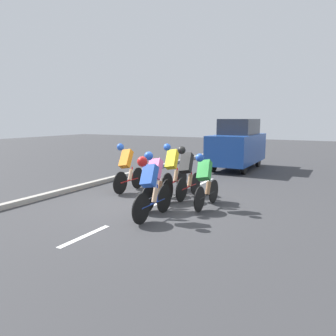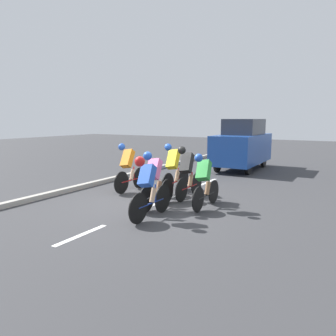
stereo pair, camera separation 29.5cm
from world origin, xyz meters
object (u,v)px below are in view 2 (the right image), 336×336
(cyclist_black, at_px, (187,171))
(cyclist_pink, at_px, (155,178))
(cyclist_orange, at_px, (128,166))
(support_car, at_px, (242,145))
(cyclist_blue, at_px, (148,186))
(cyclist_green, at_px, (204,179))
(cyclist_yellow, at_px, (174,167))

(cyclist_black, bearing_deg, cyclist_pink, 77.48)
(cyclist_orange, bearing_deg, cyclist_pink, 144.97)
(support_car, bearing_deg, cyclist_orange, 74.80)
(cyclist_blue, height_order, cyclist_green, cyclist_blue)
(cyclist_pink, distance_m, cyclist_black, 1.32)
(cyclist_pink, relative_size, cyclist_orange, 1.00)
(cyclist_black, bearing_deg, cyclist_blue, 91.88)
(cyclist_pink, distance_m, cyclist_blue, 0.91)
(cyclist_pink, distance_m, cyclist_green, 1.28)
(cyclist_blue, bearing_deg, support_car, -87.08)
(cyclist_blue, relative_size, support_car, 0.43)
(cyclist_yellow, height_order, support_car, support_car)
(cyclist_black, height_order, cyclist_blue, cyclist_black)
(cyclist_pink, relative_size, cyclist_black, 1.01)
(cyclist_blue, bearing_deg, cyclist_black, -88.12)
(cyclist_green, bearing_deg, support_car, -80.27)
(cyclist_orange, relative_size, support_car, 0.42)
(cyclist_yellow, xyz_separation_m, support_car, (-0.33, -5.81, 0.32))
(cyclist_pink, bearing_deg, support_car, -89.46)
(cyclist_blue, xyz_separation_m, cyclist_green, (-0.76, -1.47, -0.02))
(cyclist_pink, bearing_deg, cyclist_green, -150.45)
(cyclist_blue, distance_m, support_car, 8.40)
(cyclist_pink, distance_m, cyclist_yellow, 1.78)
(cyclist_yellow, relative_size, cyclist_green, 1.04)
(cyclist_blue, relative_size, cyclist_green, 1.05)
(cyclist_yellow, bearing_deg, cyclist_black, 147.23)
(cyclist_pink, bearing_deg, cyclist_yellow, -76.95)
(cyclist_black, distance_m, cyclist_orange, 2.07)
(cyclist_blue, xyz_separation_m, cyclist_orange, (2.14, -2.09, 0.03))
(cyclist_pink, xyz_separation_m, cyclist_black, (-0.29, -1.29, 0.03))
(cyclist_pink, distance_m, support_car, 7.55)
(cyclist_black, xyz_separation_m, cyclist_green, (-0.83, 0.66, -0.06))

